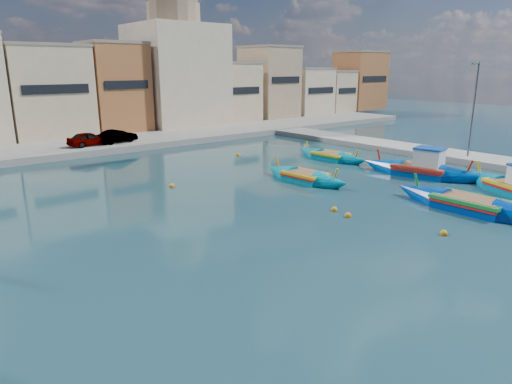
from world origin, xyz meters
name	(u,v)px	position (x,y,z in m)	size (l,w,h in m)	color
ground	(414,226)	(0.00, 0.00, 0.00)	(160.00, 160.00, 0.00)	#153541
north_quay	(133,142)	(0.00, 32.00, 0.30)	(80.00, 8.00, 0.60)	gray
north_townhouses	(156,90)	(6.68, 39.36, 5.00)	(83.20, 7.87, 10.19)	beige
church_block	(176,60)	(10.00, 40.00, 8.41)	(10.00, 10.00, 19.10)	beige
quay_street_lamp	(473,109)	(17.44, 6.00, 4.34)	(1.18, 0.16, 8.00)	#595B60
parked_cars	(25,145)	(-10.40, 30.50, 1.23)	(23.12, 2.44, 1.29)	#4C1919
luzzu_blue_cabin	(421,171)	(10.00, 5.69, 0.40)	(3.97, 9.42, 3.24)	#0049AD
luzzu_cyan_mid	(331,157)	(9.51, 13.89, 0.23)	(2.07, 7.51, 2.20)	#007FA1
luzzu_green	(305,178)	(2.36, 9.92, 0.25)	(2.38, 7.38, 2.29)	#0089A5
luzzu_blue_south	(470,206)	(4.56, -0.54, 0.28)	(2.25, 9.29, 2.68)	#0037A2
mooring_buoys	(330,188)	(2.09, 7.34, 0.08)	(22.23, 22.16, 0.36)	orange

